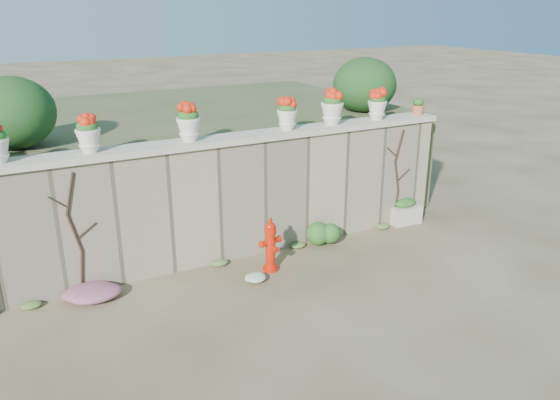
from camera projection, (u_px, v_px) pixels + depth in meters
ground at (290, 299)px, 8.07m from camera, size 80.00×80.00×0.00m
stone_wall at (239, 199)px, 9.23m from camera, size 8.00×0.40×2.00m
wall_cap at (237, 138)px, 8.87m from camera, size 8.10×0.52×0.10m
raised_fill at (179, 156)px, 11.89m from camera, size 9.00×6.00×2.00m
back_shrub_left at (12, 113)px, 8.29m from camera, size 1.30×1.30×1.10m
back_shrub_right at (365, 85)px, 11.20m from camera, size 1.30×1.30×1.10m
vine_left at (76, 233)px, 7.87m from camera, size 0.60×0.04×1.91m
vine_right at (397, 176)px, 10.47m from camera, size 0.60×0.04×1.91m
fire_hydrant at (270, 244)px, 8.79m from camera, size 0.40×0.28×0.91m
planter_box at (405, 212)px, 10.80m from camera, size 0.63×0.39×0.51m
green_shrub at (323, 232)px, 9.77m from camera, size 0.56×0.50×0.53m
magenta_clump at (86, 293)px, 7.97m from camera, size 0.96×0.64×0.26m
white_flowers at (250, 278)px, 8.48m from camera, size 0.52×0.41×0.19m
urn_pot_1 at (88, 134)px, 7.75m from camera, size 0.35×0.35×0.55m
urn_pot_2 at (189, 123)px, 8.40m from camera, size 0.37×0.37×0.58m
urn_pot_3 at (287, 114)px, 9.17m from camera, size 0.35×0.35×0.54m
urn_pot_4 at (332, 107)px, 9.56m from camera, size 0.40×0.40×0.62m
urn_pot_5 at (377, 105)px, 10.01m from camera, size 0.35×0.35×0.55m
terracotta_pot at (418, 107)px, 10.49m from camera, size 0.25×0.25×0.30m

